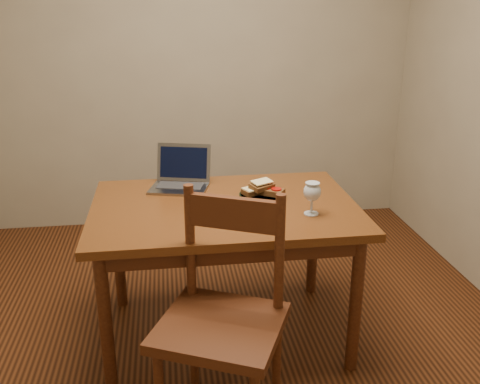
{
  "coord_description": "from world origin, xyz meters",
  "views": [
    {
      "loc": [
        -0.27,
        -2.46,
        1.69
      ],
      "look_at": [
        0.07,
        -0.01,
        0.8
      ],
      "focal_mm": 40.0,
      "sensor_mm": 36.0,
      "label": 1
    }
  ],
  "objects": [
    {
      "name": "sandwich_top",
      "position": [
        0.2,
        0.06,
        0.8
      ],
      "size": [
        0.14,
        0.12,
        0.04
      ],
      "primitive_type": null,
      "rotation": [
        0.0,
        0.0,
        0.56
      ],
      "color": "#381E0C",
      "rests_on": "plate"
    },
    {
      "name": "sandwich_cheese",
      "position": [
        0.16,
        0.06,
        0.78
      ],
      "size": [
        0.13,
        0.11,
        0.04
      ],
      "primitive_type": null,
      "rotation": [
        0.0,
        0.0,
        0.43
      ],
      "color": "#381E0C",
      "rests_on": "plate"
    },
    {
      "name": "plate",
      "position": [
        0.2,
        0.05,
        0.75
      ],
      "size": [
        0.23,
        0.23,
        0.02
      ],
      "primitive_type": "cylinder",
      "color": "black",
      "rests_on": "table"
    },
    {
      "name": "floor",
      "position": [
        0.0,
        0.0,
        -0.01
      ],
      "size": [
        3.2,
        3.2,
        0.02
      ],
      "primitive_type": "cube",
      "color": "black",
      "rests_on": "ground"
    },
    {
      "name": "sandwich_tomato",
      "position": [
        0.24,
        0.04,
        0.78
      ],
      "size": [
        0.15,
        0.13,
        0.04
      ],
      "primitive_type": null,
      "rotation": [
        0.0,
        0.0,
        -0.57
      ],
      "color": "#381E0C",
      "rests_on": "plate"
    },
    {
      "name": "front_wall",
      "position": [
        0.0,
        -1.61,
        1.3
      ],
      "size": [
        3.2,
        0.02,
        2.6
      ],
      "primitive_type": "cube",
      "color": "gray",
      "rests_on": "floor"
    },
    {
      "name": "laptop",
      "position": [
        -0.2,
        0.29,
        0.8
      ],
      "size": [
        0.35,
        0.34,
        0.21
      ],
      "rotation": [
        0.0,
        0.0,
        -0.27
      ],
      "color": "slate",
      "rests_on": "table"
    },
    {
      "name": "back_wall",
      "position": [
        0.0,
        1.61,
        1.3
      ],
      "size": [
        3.2,
        0.02,
        2.6
      ],
      "primitive_type": "cube",
      "color": "gray",
      "rests_on": "floor"
    },
    {
      "name": "table",
      "position": [
        -0.0,
        -0.02,
        0.65
      ],
      "size": [
        1.3,
        0.9,
        0.74
      ],
      "color": "#44210B",
      "rests_on": "floor"
    },
    {
      "name": "chair",
      "position": [
        -0.08,
        -0.65,
        0.54
      ],
      "size": [
        0.61,
        0.6,
        0.5
      ],
      "rotation": [
        0.0,
        0.0,
        -0.43
      ],
      "color": "#37170B",
      "rests_on": "floor"
    },
    {
      "name": "milk_glass",
      "position": [
        0.39,
        -0.2,
        0.82
      ],
      "size": [
        0.08,
        0.08,
        0.16
      ],
      "primitive_type": null,
      "color": "white",
      "rests_on": "table"
    }
  ]
}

